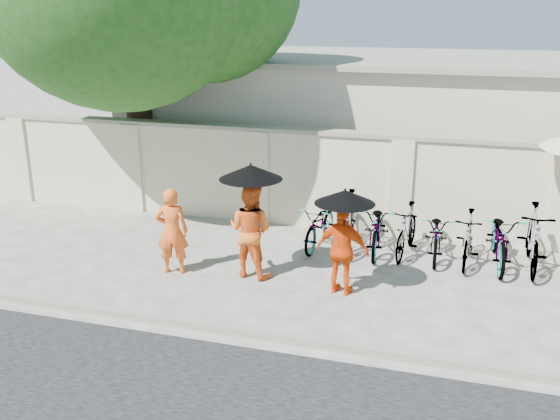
# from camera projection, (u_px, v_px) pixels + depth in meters

# --- Properties ---
(ground) EXTENTS (80.00, 80.00, 0.00)m
(ground) POSITION_uv_depth(u_px,v_px,m) (259.00, 285.00, 10.53)
(ground) COLOR #B5B2A9
(kerb) EXTENTS (40.00, 0.16, 0.12)m
(kerb) POSITION_uv_depth(u_px,v_px,m) (221.00, 329.00, 8.96)
(kerb) COLOR gray
(kerb) RESTS_ON ground
(compound_wall) EXTENTS (20.00, 0.30, 2.00)m
(compound_wall) POSITION_uv_depth(u_px,v_px,m) (353.00, 183.00, 12.87)
(compound_wall) COLOR beige
(compound_wall) RESTS_ON ground
(building_behind) EXTENTS (14.00, 6.00, 3.20)m
(building_behind) POSITION_uv_depth(u_px,v_px,m) (419.00, 126.00, 15.88)
(building_behind) COLOR #B7AD9D
(building_behind) RESTS_ON ground
(monk_left) EXTENTS (0.64, 0.50, 1.54)m
(monk_left) POSITION_uv_depth(u_px,v_px,m) (172.00, 231.00, 10.80)
(monk_left) COLOR orange
(monk_left) RESTS_ON ground
(monk_center) EXTENTS (0.90, 0.76, 1.66)m
(monk_center) POSITION_uv_depth(u_px,v_px,m) (250.00, 230.00, 10.67)
(monk_center) COLOR orange
(monk_center) RESTS_ON ground
(parasol_center) EXTENTS (1.06, 1.06, 1.07)m
(parasol_center) POSITION_uv_depth(u_px,v_px,m) (251.00, 172.00, 10.26)
(parasol_center) COLOR black
(parasol_center) RESTS_ON ground
(monk_right) EXTENTS (0.92, 0.50, 1.49)m
(monk_right) POSITION_uv_depth(u_px,v_px,m) (343.00, 250.00, 10.01)
(monk_right) COLOR #F04C0B
(monk_right) RESTS_ON ground
(parasol_right) EXTENTS (0.96, 0.96, 0.93)m
(parasol_right) POSITION_uv_depth(u_px,v_px,m) (345.00, 197.00, 9.64)
(parasol_right) COLOR black
(parasol_right) RESTS_ON ground
(bike_0) EXTENTS (0.72, 1.68, 0.86)m
(bike_0) POSITION_uv_depth(u_px,v_px,m) (320.00, 225.00, 12.11)
(bike_0) COLOR #AAAAAA
(bike_0) RESTS_ON ground
(bike_1) EXTENTS (0.65, 1.86, 1.10)m
(bike_1) POSITION_uv_depth(u_px,v_px,m) (349.00, 221.00, 11.98)
(bike_1) COLOR #AAAAAA
(bike_1) RESTS_ON ground
(bike_2) EXTENTS (0.78, 1.87, 0.96)m
(bike_2) POSITION_uv_depth(u_px,v_px,m) (377.00, 228.00, 11.84)
(bike_2) COLOR #AAAAAA
(bike_2) RESTS_ON ground
(bike_3) EXTENTS (0.65, 1.67, 0.98)m
(bike_3) POSITION_uv_depth(u_px,v_px,m) (407.00, 231.00, 11.65)
(bike_3) COLOR #AAAAAA
(bike_3) RESTS_ON ground
(bike_4) EXTENTS (0.65, 1.71, 0.89)m
(bike_4) POSITION_uv_depth(u_px,v_px,m) (437.00, 235.00, 11.56)
(bike_4) COLOR #AAAAAA
(bike_4) RESTS_ON ground
(bike_5) EXTENTS (0.56, 1.63, 0.96)m
(bike_5) POSITION_uv_depth(u_px,v_px,m) (468.00, 239.00, 11.27)
(bike_5) COLOR #AAAAAA
(bike_5) RESTS_ON ground
(bike_6) EXTENTS (0.78, 1.99, 1.03)m
(bike_6) POSITION_uv_depth(u_px,v_px,m) (500.00, 238.00, 11.20)
(bike_6) COLOR #AAAAAA
(bike_6) RESTS_ON ground
(bike_7) EXTENTS (0.57, 1.92, 1.15)m
(bike_7) POSITION_uv_depth(u_px,v_px,m) (533.00, 238.00, 11.02)
(bike_7) COLOR #AAAAAA
(bike_7) RESTS_ON ground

